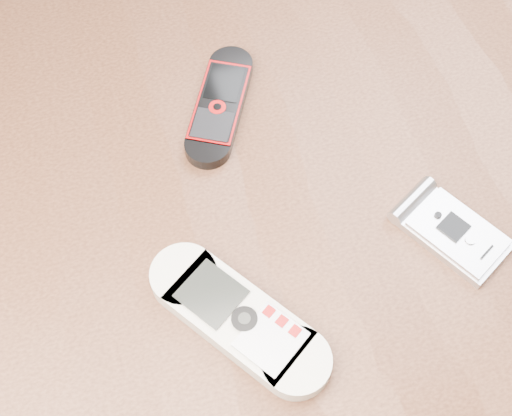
# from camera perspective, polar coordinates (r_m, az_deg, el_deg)

# --- Properties ---
(table) EXTENTS (1.20, 0.80, 0.75)m
(table) POSITION_cam_1_polar(r_m,az_deg,el_deg) (0.70, -0.39, -4.79)
(table) COLOR black
(table) RESTS_ON ground
(nokia_white) EXTENTS (0.14, 0.17, 0.02)m
(nokia_white) POSITION_cam_1_polar(r_m,az_deg,el_deg) (0.55, -1.43, -8.81)
(nokia_white) COLOR silver
(nokia_white) RESTS_ON table
(nokia_black_red) EXTENTS (0.10, 0.14, 0.01)m
(nokia_black_red) POSITION_cam_1_polar(r_m,az_deg,el_deg) (0.66, -2.92, 8.25)
(nokia_black_red) COLOR black
(nokia_black_red) RESTS_ON table
(motorola_razr) EXTENTS (0.09, 0.11, 0.01)m
(motorola_razr) POSITION_cam_1_polar(r_m,az_deg,el_deg) (0.61, 15.60, -1.90)
(motorola_razr) COLOR #B6B6BB
(motorola_razr) RESTS_ON table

